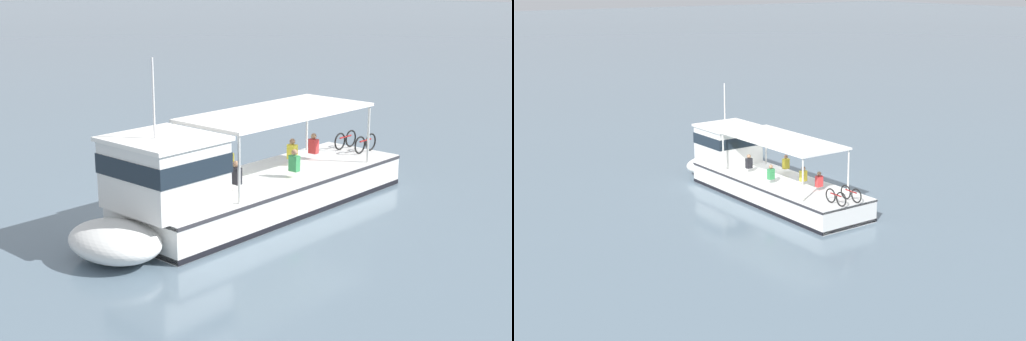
# 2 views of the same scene
# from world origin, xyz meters

# --- Properties ---
(ground_plane) EXTENTS (400.00, 400.00, 0.00)m
(ground_plane) POSITION_xyz_m (0.00, 0.00, 0.00)
(ground_plane) COLOR slate
(ferry_main) EXTENTS (12.89, 3.63, 5.32)m
(ferry_main) POSITION_xyz_m (-0.28, 1.78, 1.02)
(ferry_main) COLOR white
(ferry_main) RESTS_ON ground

